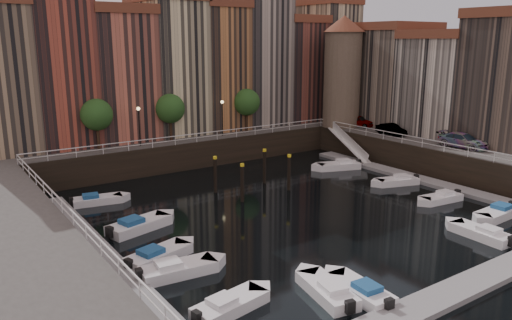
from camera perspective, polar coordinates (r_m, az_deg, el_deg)
ground at (r=42.58m, az=3.52°, el=-5.49°), size 200.00×200.00×0.00m
quay_far at (r=63.98m, az=-10.94°, el=2.18°), size 80.00×20.00×3.00m
quay_right at (r=61.89m, az=25.67°, el=0.68°), size 20.00×36.00×3.00m
dock_left at (r=34.66m, az=-17.36°, el=-10.40°), size 2.00×28.00×0.35m
dock_right at (r=53.07m, az=18.15°, el=-2.09°), size 2.00×28.00×0.35m
dock_near at (r=31.99m, az=23.13°, el=-13.01°), size 30.00×2.00×0.35m
mountains at (r=144.21m, az=-24.26°, el=10.06°), size 145.00×100.00×18.00m
far_terrace at (r=61.98m, az=-7.54°, el=10.76°), size 48.70×10.30×17.50m
right_terrace at (r=62.58m, az=21.12°, el=8.73°), size 9.30×24.30×14.00m
corner_tower at (r=64.47m, az=9.85°, el=10.11°), size 5.20×5.20×13.80m
promenade_trees at (r=55.59m, az=-9.17°, el=5.86°), size 21.20×3.20×5.20m
street_lamps at (r=54.94m, az=-8.37°, el=5.08°), size 10.36×0.36×4.18m
railings at (r=45.33m, az=-0.21°, el=0.70°), size 36.08×34.04×0.52m
gangway at (r=60.33m, az=10.53°, el=1.91°), size 2.78×8.32×3.73m
mooring_pilings at (r=46.50m, az=-0.31°, el=-1.68°), size 6.46×4.08×3.78m
boat_left_0 at (r=27.26m, az=-3.11°, el=-16.25°), size 4.67×2.37×1.05m
boat_left_1 at (r=31.24m, az=-9.08°, el=-12.26°), size 4.97×2.23×1.12m
boat_left_2 at (r=33.30m, az=-11.23°, el=-10.67°), size 4.89×2.91×1.10m
boat_left_3 at (r=38.58m, az=-13.36°, el=-7.28°), size 5.31×3.06×1.19m
boat_left_4 at (r=45.62m, az=-17.79°, el=-4.38°), size 4.46×2.28×1.00m
boat_right_0 at (r=44.67m, az=25.94°, el=-5.47°), size 4.76×1.90×1.09m
boat_right_1 at (r=46.98m, az=20.44°, el=-4.08°), size 4.34×2.01×0.98m
boat_right_2 at (r=51.11m, az=15.92°, el=-2.32°), size 4.55×2.80×1.02m
boat_right_4 at (r=55.74m, az=9.53°, el=-0.63°), size 5.03×3.24×1.13m
boat_near_0 at (r=28.83m, az=8.21°, el=-14.59°), size 2.55×4.80×1.07m
boat_near_1 at (r=29.17m, az=11.88°, el=-14.42°), size 1.94×4.63×1.05m
boat_near_3 at (r=39.68m, az=24.45°, el=-7.65°), size 1.86×4.69×1.07m
car_a at (r=64.94m, az=11.57°, el=4.32°), size 2.87×4.63×1.47m
car_b at (r=59.94m, az=15.19°, el=3.29°), size 1.93×4.16×1.32m
car_c at (r=55.33m, az=22.56°, el=1.97°), size 2.52×5.30×1.49m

